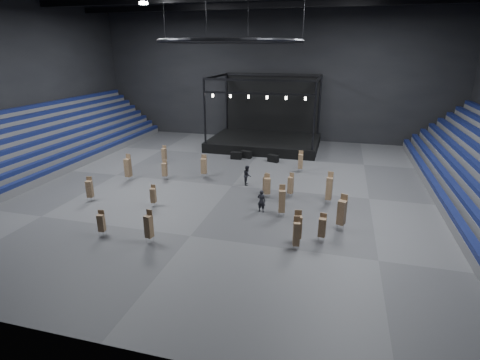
% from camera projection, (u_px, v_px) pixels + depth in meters
% --- Properties ---
extents(floor, '(50.00, 50.00, 0.00)m').
position_uv_depth(floor, '(232.00, 186.00, 35.76)').
color(floor, '#444446').
rests_on(floor, ground).
extents(wall_back, '(50.00, 0.20, 18.00)m').
position_uv_depth(wall_back, '(274.00, 75.00, 51.91)').
color(wall_back, black).
rests_on(wall_back, ground).
extents(wall_front, '(50.00, 0.20, 18.00)m').
position_uv_depth(wall_front, '(70.00, 147.00, 13.64)').
color(wall_front, black).
rests_on(wall_front, ground).
extents(wall_left, '(0.20, 42.00, 18.00)m').
position_uv_depth(wall_left, '(1.00, 83.00, 38.88)').
color(wall_left, black).
rests_on(wall_left, ground).
extents(bleachers_left, '(7.20, 40.00, 6.40)m').
position_uv_depth(bleachers_left, '(30.00, 152.00, 40.79)').
color(bleachers_left, '#525255').
rests_on(bleachers_left, floor).
extents(stage, '(14.00, 10.00, 9.20)m').
position_uv_depth(stage, '(266.00, 135.00, 50.07)').
color(stage, black).
rests_on(stage, floor).
extents(truss_ring, '(12.30, 12.30, 5.15)m').
position_uv_depth(truss_ring, '(231.00, 41.00, 31.45)').
color(truss_ring, black).
rests_on(truss_ring, ceiling).
extents(flight_case_left, '(1.31, 0.71, 0.85)m').
position_uv_depth(flight_case_left, '(236.00, 156.00, 44.36)').
color(flight_case_left, black).
rests_on(flight_case_left, floor).
extents(flight_case_mid, '(1.41, 1.00, 0.85)m').
position_uv_depth(flight_case_mid, '(246.00, 154.00, 44.82)').
color(flight_case_mid, black).
rests_on(flight_case_mid, floor).
extents(flight_case_right, '(1.39, 1.03, 0.83)m').
position_uv_depth(flight_case_right, '(273.00, 158.00, 43.23)').
color(flight_case_right, black).
rests_on(flight_case_right, floor).
extents(chair_stack_0, '(0.53, 0.53, 2.20)m').
position_uv_depth(chair_stack_0, '(291.00, 185.00, 32.78)').
color(chair_stack_0, silver).
rests_on(chair_stack_0, floor).
extents(chair_stack_1, '(0.68, 0.68, 2.70)m').
position_uv_depth(chair_stack_1, '(342.00, 212.00, 26.70)').
color(chair_stack_1, silver).
rests_on(chair_stack_1, floor).
extents(chair_stack_2, '(0.46, 0.46, 1.86)m').
position_uv_depth(chair_stack_2, '(153.00, 195.00, 30.86)').
color(chair_stack_2, silver).
rests_on(chair_stack_2, floor).
extents(chair_stack_3, '(0.54, 0.54, 2.15)m').
position_uv_depth(chair_stack_3, '(266.00, 185.00, 32.89)').
color(chair_stack_3, silver).
rests_on(chair_stack_3, floor).
extents(chair_stack_4, '(0.55, 0.55, 2.79)m').
position_uv_depth(chair_stack_4, '(329.00, 188.00, 31.23)').
color(chair_stack_4, silver).
rests_on(chair_stack_4, floor).
extents(chair_stack_5, '(0.51, 0.51, 2.01)m').
position_uv_depth(chair_stack_5, '(165.00, 169.00, 37.21)').
color(chair_stack_5, silver).
rests_on(chair_stack_5, floor).
extents(chair_stack_6, '(0.47, 0.47, 2.05)m').
position_uv_depth(chair_stack_6, '(164.00, 154.00, 42.52)').
color(chair_stack_6, silver).
rests_on(chair_stack_6, floor).
extents(chair_stack_7, '(0.58, 0.58, 2.18)m').
position_uv_depth(chair_stack_7, '(90.00, 189.00, 31.84)').
color(chair_stack_7, silver).
rests_on(chair_stack_7, floor).
extents(chair_stack_8, '(0.58, 0.58, 2.71)m').
position_uv_depth(chair_stack_8, '(128.00, 167.00, 36.73)').
color(chair_stack_8, silver).
rests_on(chair_stack_8, floor).
extents(chair_stack_9, '(0.65, 0.65, 2.18)m').
position_uv_depth(chair_stack_9, '(267.00, 185.00, 32.49)').
color(chair_stack_9, silver).
rests_on(chair_stack_9, floor).
extents(chair_stack_10, '(0.52, 0.52, 2.30)m').
position_uv_depth(chair_stack_10, '(301.00, 161.00, 39.43)').
color(chair_stack_10, silver).
rests_on(chair_stack_10, floor).
extents(chair_stack_11, '(0.59, 0.59, 2.34)m').
position_uv_depth(chair_stack_11, '(298.00, 226.00, 24.89)').
color(chair_stack_11, silver).
rests_on(chair_stack_11, floor).
extents(chair_stack_12, '(0.52, 0.52, 1.88)m').
position_uv_depth(chair_stack_12, '(101.00, 222.00, 25.97)').
color(chair_stack_12, silver).
rests_on(chair_stack_12, floor).
extents(chair_stack_13, '(0.53, 0.53, 2.33)m').
position_uv_depth(chair_stack_13, '(149.00, 226.00, 25.01)').
color(chair_stack_13, silver).
rests_on(chair_stack_13, floor).
extents(chair_stack_14, '(0.61, 0.61, 2.36)m').
position_uv_depth(chair_stack_14, '(204.00, 166.00, 37.72)').
color(chair_stack_14, silver).
rests_on(chair_stack_14, floor).
extents(chair_stack_15, '(0.51, 0.51, 2.03)m').
position_uv_depth(chair_stack_15, '(322.00, 227.00, 25.14)').
color(chair_stack_15, silver).
rests_on(chair_stack_15, floor).
extents(chair_stack_16, '(0.58, 0.58, 2.61)m').
position_uv_depth(chair_stack_16, '(282.00, 201.00, 28.82)').
color(chair_stack_16, silver).
rests_on(chair_stack_16, floor).
extents(chair_stack_17, '(0.50, 0.50, 2.33)m').
position_uv_depth(chair_stack_17, '(296.00, 233.00, 24.05)').
color(chair_stack_17, silver).
rests_on(chair_stack_17, floor).
extents(man_center, '(0.75, 0.56, 1.86)m').
position_uv_depth(man_center, '(261.00, 201.00, 29.81)').
color(man_center, black).
rests_on(man_center, floor).
extents(crew_member, '(0.89, 1.04, 1.89)m').
position_uv_depth(crew_member, '(247.00, 175.00, 35.84)').
color(crew_member, black).
rests_on(crew_member, floor).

